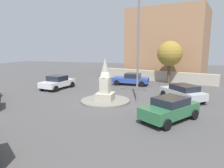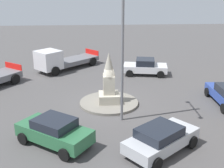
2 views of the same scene
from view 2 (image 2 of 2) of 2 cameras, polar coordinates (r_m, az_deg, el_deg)
The scene contains 8 objects.
ground_plane at distance 20.10m, azimuth -0.60°, elevation -3.88°, with size 80.00×80.00×0.00m, color #4F4C4C.
traffic_island at distance 20.07m, azimuth -0.60°, elevation -3.67°, with size 4.02×4.02×0.16m, color gray.
monument at distance 19.53m, azimuth -0.61°, elevation 0.39°, with size 1.37×1.37×3.46m.
streetlamp at distance 16.23m, azimuth 2.11°, elevation 9.81°, with size 2.79×0.28×8.87m.
car_white_far_side at distance 26.48m, azimuth 6.52°, elevation 3.41°, with size 2.62×4.14×1.44m.
car_silver_passing at distance 14.58m, azimuth 9.60°, elevation -10.46°, with size 3.83×4.20×1.36m.
car_green_parked_left at distance 15.24m, azimuth -11.24°, elevation -9.04°, with size 3.69×4.21×1.46m.
truck_white_approaching at distance 27.92m, azimuth -10.16°, elevation 4.60°, with size 5.85×6.03×2.10m.
Camera 2 is at (18.46, -0.99, 7.88)m, focal length 46.64 mm.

